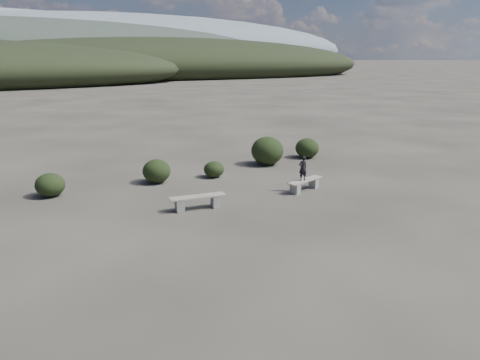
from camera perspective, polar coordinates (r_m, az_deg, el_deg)
ground at (r=13.84m, az=7.24°, el=-7.65°), size 1200.00×1200.00×0.00m
bench_left at (r=16.64m, az=-5.16°, el=-2.58°), size 2.03×0.63×0.50m
bench_right at (r=19.06m, az=7.91°, el=-0.47°), size 1.88×0.93×0.46m
seated_person at (r=18.76m, az=7.67°, el=1.44°), size 0.37×0.24×1.00m
shrub_a at (r=19.50m, az=-22.15°, el=-0.55°), size 1.12×1.12×0.92m
shrub_b at (r=20.34m, az=-10.14°, el=1.08°), size 1.19×1.19×1.02m
shrub_c at (r=21.01m, az=-3.19°, el=1.31°), size 0.91×0.91×0.73m
shrub_d at (r=23.42m, az=3.35°, el=3.58°), size 1.62×1.62×1.42m
shrub_e at (r=25.32m, az=8.19°, el=3.88°), size 1.26×1.26×1.05m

